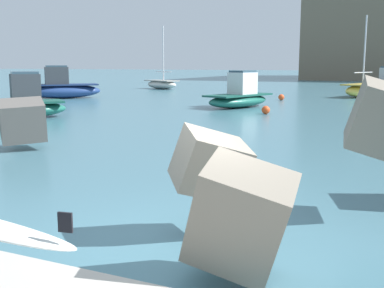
{
  "coord_description": "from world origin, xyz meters",
  "views": [
    {
      "loc": [
        2.88,
        -6.06,
        2.61
      ],
      "look_at": [
        -0.13,
        0.5,
        1.4
      ],
      "focal_mm": 44.58,
      "sensor_mm": 36.0,
      "label": 1
    }
  ],
  "objects_px": {
    "boat_mid_centre": "(21,104)",
    "boat_mid_right": "(162,84)",
    "boat_near_centre": "(239,96)",
    "mooring_buoy_middle": "(266,110)",
    "mooring_buoy_inner": "(281,97)",
    "boat_near_right": "(62,88)",
    "boat_near_left": "(365,90)"
  },
  "relations": [
    {
      "from": "boat_near_left",
      "to": "boat_near_centre",
      "type": "relative_size",
      "value": 1.17
    },
    {
      "from": "mooring_buoy_inner",
      "to": "mooring_buoy_middle",
      "type": "distance_m",
      "value": 10.18
    },
    {
      "from": "boat_near_centre",
      "to": "mooring_buoy_middle",
      "type": "relative_size",
      "value": 12.34
    },
    {
      "from": "boat_mid_centre",
      "to": "mooring_buoy_middle",
      "type": "xyz_separation_m",
      "value": [
        10.36,
        6.82,
        -0.46
      ]
    },
    {
      "from": "boat_near_left",
      "to": "boat_mid_right",
      "type": "height_order",
      "value": "boat_mid_right"
    },
    {
      "from": "boat_near_right",
      "to": "mooring_buoy_middle",
      "type": "relative_size",
      "value": 12.62
    },
    {
      "from": "boat_mid_centre",
      "to": "mooring_buoy_middle",
      "type": "height_order",
      "value": "boat_mid_centre"
    },
    {
      "from": "mooring_buoy_inner",
      "to": "boat_near_centre",
      "type": "bearing_deg",
      "value": -97.63
    },
    {
      "from": "boat_near_right",
      "to": "mooring_buoy_inner",
      "type": "bearing_deg",
      "value": 17.72
    },
    {
      "from": "mooring_buoy_middle",
      "to": "mooring_buoy_inner",
      "type": "bearing_deg",
      "value": 99.58
    },
    {
      "from": "mooring_buoy_inner",
      "to": "mooring_buoy_middle",
      "type": "height_order",
      "value": "same"
    },
    {
      "from": "boat_near_left",
      "to": "mooring_buoy_inner",
      "type": "xyz_separation_m",
      "value": [
        -5.21,
        -6.19,
        -0.37
      ]
    },
    {
      "from": "boat_near_left",
      "to": "boat_mid_right",
      "type": "bearing_deg",
      "value": 168.37
    },
    {
      "from": "boat_near_centre",
      "to": "boat_near_right",
      "type": "distance_m",
      "value": 15.11
    },
    {
      "from": "boat_mid_centre",
      "to": "mooring_buoy_inner",
      "type": "xyz_separation_m",
      "value": [
        8.66,
        16.86,
        -0.46
      ]
    },
    {
      "from": "boat_near_centre",
      "to": "mooring_buoy_inner",
      "type": "relative_size",
      "value": 12.34
    },
    {
      "from": "boat_mid_centre",
      "to": "boat_near_left",
      "type": "bearing_deg",
      "value": 58.95
    },
    {
      "from": "boat_mid_centre",
      "to": "boat_mid_right",
      "type": "relative_size",
      "value": 0.72
    },
    {
      "from": "boat_mid_right",
      "to": "boat_mid_centre",
      "type": "bearing_deg",
      "value": -75.88
    },
    {
      "from": "boat_near_left",
      "to": "boat_mid_centre",
      "type": "distance_m",
      "value": 26.91
    },
    {
      "from": "boat_near_left",
      "to": "boat_near_right",
      "type": "relative_size",
      "value": 1.15
    },
    {
      "from": "boat_near_left",
      "to": "mooring_buoy_inner",
      "type": "relative_size",
      "value": 14.48
    },
    {
      "from": "boat_near_centre",
      "to": "mooring_buoy_middle",
      "type": "height_order",
      "value": "boat_near_centre"
    },
    {
      "from": "boat_near_left",
      "to": "mooring_buoy_inner",
      "type": "distance_m",
      "value": 8.1
    },
    {
      "from": "boat_mid_right",
      "to": "mooring_buoy_middle",
      "type": "bearing_deg",
      "value": -49.95
    },
    {
      "from": "boat_near_right",
      "to": "mooring_buoy_middle",
      "type": "bearing_deg",
      "value": -15.7
    },
    {
      "from": "boat_mid_right",
      "to": "boat_near_left",
      "type": "bearing_deg",
      "value": -11.63
    },
    {
      "from": "boat_near_left",
      "to": "mooring_buoy_inner",
      "type": "bearing_deg",
      "value": -130.08
    },
    {
      "from": "boat_near_centre",
      "to": "mooring_buoy_inner",
      "type": "xyz_separation_m",
      "value": [
        0.91,
        6.78,
        -0.45
      ]
    },
    {
      "from": "boat_near_left",
      "to": "mooring_buoy_middle",
      "type": "relative_size",
      "value": 14.48
    },
    {
      "from": "boat_near_centre",
      "to": "boat_near_left",
      "type": "bearing_deg",
      "value": 64.74
    },
    {
      "from": "boat_near_centre",
      "to": "mooring_buoy_middle",
      "type": "bearing_deg",
      "value": -51.43
    }
  ]
}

